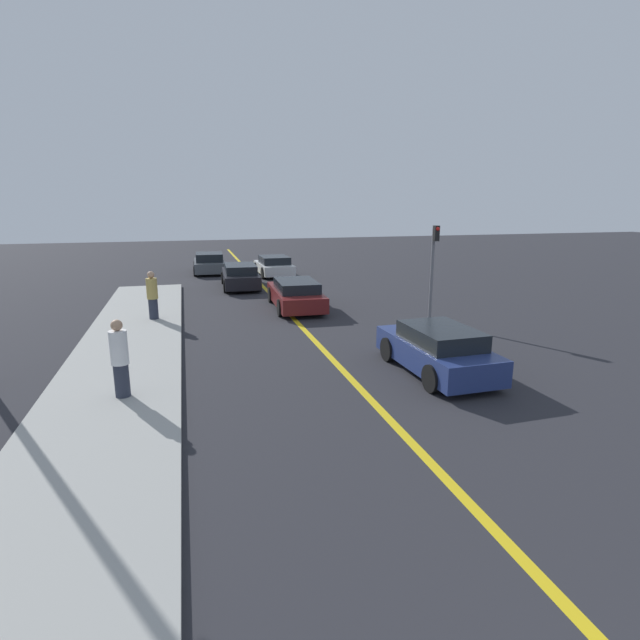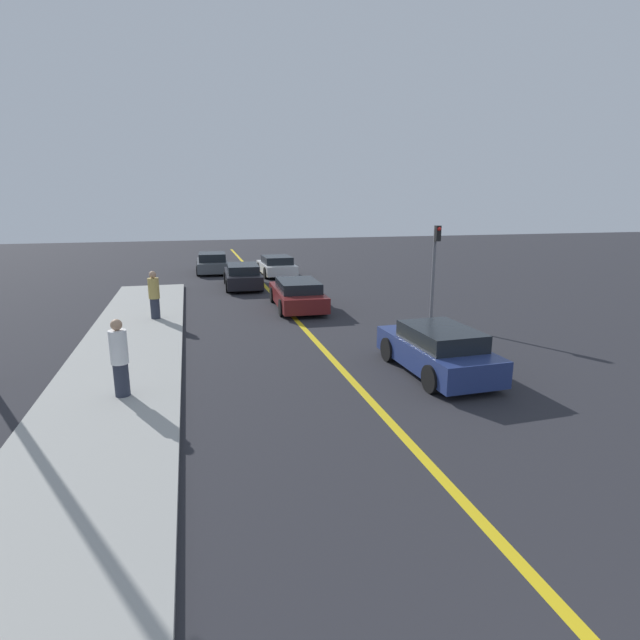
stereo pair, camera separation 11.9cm
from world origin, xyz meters
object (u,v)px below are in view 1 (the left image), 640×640
object	(u,v)px
car_far_distant	(240,276)
car_parked_left_lot	(274,266)
car_oncoming_far	(209,263)
pedestrian_near_curb	(120,359)
car_near_right_lane	(437,350)
traffic_light	(433,263)
car_ahead_center	(296,294)
pedestrian_mid_group	(152,295)

from	to	relation	value
car_far_distant	car_parked_left_lot	bearing A→B (deg)	59.31
car_parked_left_lot	car_oncoming_far	size ratio (longest dim) A/B	0.99
car_oncoming_far	pedestrian_near_curb	xyz separation A→B (m)	(-3.02, -20.77, 0.42)
car_near_right_lane	car_parked_left_lot	bearing A→B (deg)	91.59
traffic_light	car_oncoming_far	bearing A→B (deg)	114.86
car_ahead_center	car_far_distant	xyz separation A→B (m)	(-1.69, 5.86, 0.00)
car_near_right_lane	car_parked_left_lot	world-z (taller)	car_near_right_lane
car_near_right_lane	pedestrian_mid_group	bearing A→B (deg)	132.09
car_near_right_lane	pedestrian_mid_group	size ratio (longest dim) A/B	2.28
pedestrian_near_curb	pedestrian_mid_group	distance (m)	7.85
car_far_distant	pedestrian_near_curb	world-z (taller)	pedestrian_near_curb
car_far_distant	pedestrian_mid_group	distance (m)	8.06
traffic_light	pedestrian_near_curb	bearing A→B (deg)	-153.94
car_parked_left_lot	traffic_light	size ratio (longest dim) A/B	1.10
car_parked_left_lot	pedestrian_mid_group	xyz separation A→B (m)	(-6.49, -10.79, 0.45)
car_far_distant	traffic_light	world-z (taller)	traffic_light
pedestrian_near_curb	car_near_right_lane	bearing A→B (deg)	-0.35
car_far_distant	car_parked_left_lot	distance (m)	4.55
car_parked_left_lot	pedestrian_mid_group	distance (m)	12.60
car_parked_left_lot	pedestrian_near_curb	distance (m)	19.83
car_oncoming_far	pedestrian_near_curb	bearing A→B (deg)	-96.54
car_far_distant	pedestrian_mid_group	xyz separation A→B (m)	(-4.02, -6.97, 0.43)
car_ahead_center	car_far_distant	size ratio (longest dim) A/B	1.04
car_ahead_center	car_far_distant	bearing A→B (deg)	108.23
traffic_light	car_near_right_lane	bearing A→B (deg)	-115.65
car_oncoming_far	pedestrian_mid_group	world-z (taller)	pedestrian_mid_group
car_far_distant	pedestrian_mid_group	world-z (taller)	pedestrian_mid_group
car_oncoming_far	pedestrian_near_curb	distance (m)	20.99
traffic_light	pedestrian_mid_group	bearing A→B (deg)	164.36
car_near_right_lane	car_far_distant	size ratio (longest dim) A/B	0.90
car_ahead_center	car_parked_left_lot	xyz separation A→B (m)	(0.78, 9.68, -0.02)
car_near_right_lane	car_oncoming_far	distance (m)	21.37
car_ahead_center	pedestrian_mid_group	bearing A→B (deg)	-166.92
traffic_light	car_far_distant	bearing A→B (deg)	121.52
pedestrian_near_curb	pedestrian_mid_group	world-z (taller)	pedestrian_mid_group
car_far_distant	pedestrian_mid_group	bearing A→B (deg)	-117.79
car_ahead_center	pedestrian_near_curb	bearing A→B (deg)	-121.73
car_near_right_lane	car_oncoming_far	world-z (taller)	car_near_right_lane
car_oncoming_far	pedestrian_near_curb	size ratio (longest dim) A/B	2.24
pedestrian_mid_group	car_ahead_center	bearing A→B (deg)	10.96
car_parked_left_lot	traffic_light	xyz separation A→B (m)	(3.53, -13.59, 1.66)
car_ahead_center	pedestrian_near_curb	world-z (taller)	pedestrian_near_curb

